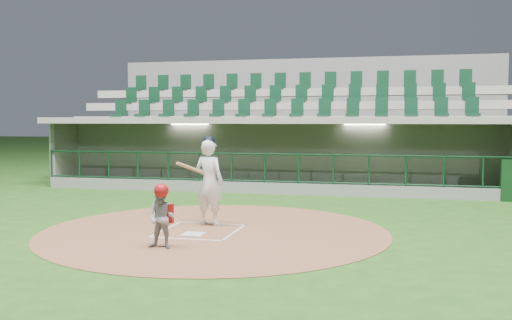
{
  "coord_description": "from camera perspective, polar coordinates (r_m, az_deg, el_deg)",
  "views": [
    {
      "loc": [
        3.84,
        -11.4,
        2.31
      ],
      "look_at": [
        0.52,
        2.6,
        1.3
      ],
      "focal_mm": 40.0,
      "sensor_mm": 36.0,
      "label": 1
    }
  ],
  "objects": [
    {
      "name": "dirt_circle",
      "position": [
        11.97,
        -4.14,
        -7.09
      ],
      "size": [
        7.2,
        7.2,
        0.01
      ],
      "primitive_type": "cylinder",
      "color": "brown",
      "rests_on": "ground"
    },
    {
      "name": "catcher",
      "position": [
        10.39,
        -9.41,
        -5.55
      ],
      "size": [
        0.55,
        0.43,
        1.17
      ],
      "color": "gray",
      "rests_on": "dirt_circle"
    },
    {
      "name": "home_plate",
      "position": [
        11.59,
        -6.32,
        -7.39
      ],
      "size": [
        0.43,
        0.43,
        0.02
      ],
      "primitive_type": "cube",
      "color": "silver",
      "rests_on": "dirt_circle"
    },
    {
      "name": "dugout_structure",
      "position": [
        19.62,
        2.53,
        0.06
      ],
      "size": [
        16.4,
        3.7,
        3.0
      ],
      "color": "gray",
      "rests_on": "ground"
    },
    {
      "name": "batter_box_chalk",
      "position": [
        11.96,
        -5.67,
        -7.05
      ],
      "size": [
        1.55,
        1.8,
        0.01
      ],
      "color": "white",
      "rests_on": "ground"
    },
    {
      "name": "batter",
      "position": [
        12.47,
        -4.71,
        -2.1
      ],
      "size": [
        0.93,
        0.95,
        1.96
      ],
      "color": "white",
      "rests_on": "dirt_circle"
    },
    {
      "name": "seating_deck",
      "position": [
        22.65,
        3.58,
        1.76
      ],
      "size": [
        17.0,
        6.72,
        5.15
      ],
      "color": "slate",
      "rests_on": "ground"
    },
    {
      "name": "ground",
      "position": [
        12.24,
        -5.21,
        -6.87
      ],
      "size": [
        120.0,
        120.0,
        0.0
      ],
      "primitive_type": "plane",
      "color": "#204B15",
      "rests_on": "ground"
    }
  ]
}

